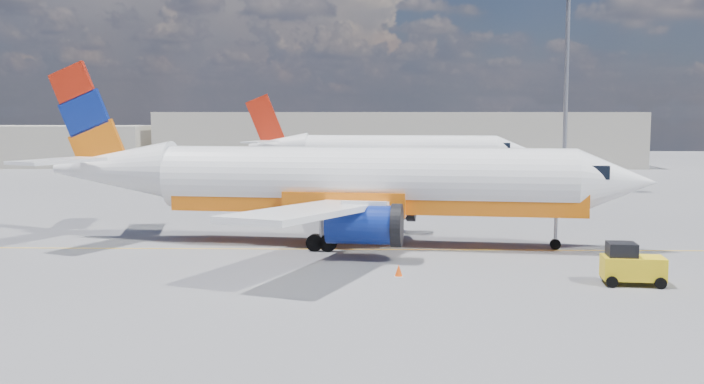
{
  "coord_description": "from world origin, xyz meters",
  "views": [
    {
      "loc": [
        1.13,
        -42.23,
        8.0
      ],
      "look_at": [
        0.04,
        1.82,
        3.5
      ],
      "focal_mm": 40.0,
      "sensor_mm": 36.0,
      "label": 1
    }
  ],
  "objects_px": {
    "main_jet": "(347,183)",
    "gse_tug": "(631,265)",
    "traffic_cone": "(399,271)",
    "second_jet": "(392,152)"
  },
  "relations": [
    {
      "from": "main_jet",
      "to": "traffic_cone",
      "type": "distance_m",
      "value": 10.45
    },
    {
      "from": "main_jet",
      "to": "gse_tug",
      "type": "xyz_separation_m",
      "value": [
        13.54,
        -10.92,
        -2.83
      ]
    },
    {
      "from": "main_jet",
      "to": "gse_tug",
      "type": "bearing_deg",
      "value": -31.56
    },
    {
      "from": "main_jet",
      "to": "second_jet",
      "type": "relative_size",
      "value": 1.11
    },
    {
      "from": "main_jet",
      "to": "gse_tug",
      "type": "relative_size",
      "value": 12.78
    },
    {
      "from": "gse_tug",
      "to": "traffic_cone",
      "type": "height_order",
      "value": "gse_tug"
    },
    {
      "from": "main_jet",
      "to": "traffic_cone",
      "type": "bearing_deg",
      "value": -66.08
    },
    {
      "from": "main_jet",
      "to": "traffic_cone",
      "type": "height_order",
      "value": "main_jet"
    },
    {
      "from": "traffic_cone",
      "to": "gse_tug",
      "type": "bearing_deg",
      "value": -7.83
    },
    {
      "from": "second_jet",
      "to": "main_jet",
      "type": "bearing_deg",
      "value": -91.38
    }
  ]
}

